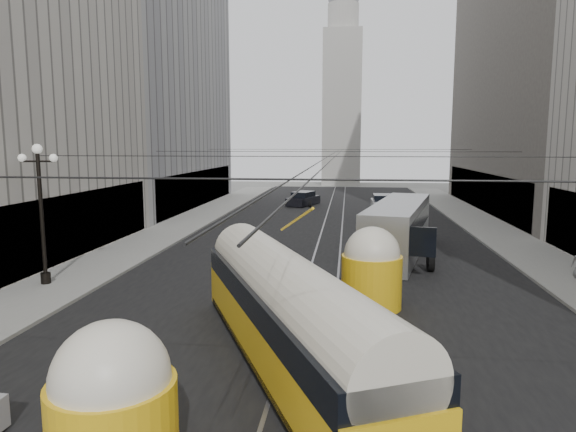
# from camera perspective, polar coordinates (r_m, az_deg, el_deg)

# --- Properties ---
(road) EXTENTS (20.00, 85.00, 0.02)m
(road) POSITION_cam_1_polar(r_m,az_deg,el_deg) (36.62, 4.77, -2.27)
(road) COLOR black
(road) RESTS_ON ground
(sidewalk_left) EXTENTS (4.00, 72.00, 0.15)m
(sidewalk_left) POSITION_cam_1_polar(r_m,az_deg,el_deg) (42.14, -11.59, -0.95)
(sidewalk_left) COLOR gray
(sidewalk_left) RESTS_ON ground
(sidewalk_right) EXTENTS (4.00, 72.00, 0.15)m
(sidewalk_right) POSITION_cam_1_polar(r_m,az_deg,el_deg) (41.48, 21.76, -1.50)
(sidewalk_right) COLOR gray
(sidewalk_right) RESTS_ON ground
(rail_left) EXTENTS (0.12, 85.00, 0.04)m
(rail_left) POSITION_cam_1_polar(r_m,az_deg,el_deg) (36.65, 3.60, -2.25)
(rail_left) COLOR gray
(rail_left) RESTS_ON ground
(rail_right) EXTENTS (0.12, 85.00, 0.04)m
(rail_right) POSITION_cam_1_polar(r_m,az_deg,el_deg) (36.60, 5.94, -2.29)
(rail_right) COLOR gray
(rail_right) RESTS_ON ground
(building_left_far) EXTENTS (12.60, 28.60, 28.60)m
(building_left_far) POSITION_cam_1_polar(r_m,az_deg,el_deg) (56.23, -16.09, 15.67)
(building_left_far) COLOR #999999
(building_left_far) RESTS_ON ground
(building_right_far) EXTENTS (12.60, 32.60, 32.60)m
(building_right_far) POSITION_cam_1_polar(r_m,az_deg,el_deg) (55.71, 27.67, 17.25)
(building_right_far) COLOR #514C47
(building_right_far) RESTS_ON ground
(distant_tower) EXTENTS (6.00, 6.00, 31.36)m
(distant_tower) POSITION_cam_1_polar(r_m,az_deg,el_deg) (83.95, 6.04, 13.75)
(distant_tower) COLOR #B2AFA8
(distant_tower) RESTS_ON ground
(lamppost_left_mid) EXTENTS (1.86, 0.44, 6.37)m
(lamppost_left_mid) POSITION_cam_1_polar(r_m,az_deg,el_deg) (25.69, -25.76, 1.02)
(lamppost_left_mid) COLOR black
(lamppost_left_mid) RESTS_ON sidewalk_left
(catenary) EXTENTS (25.00, 72.00, 0.23)m
(catenary) POSITION_cam_1_polar(r_m,az_deg,el_deg) (35.03, 5.02, 6.94)
(catenary) COLOR black
(catenary) RESTS_ON ground
(streetcar) EXTENTS (7.72, 14.02, 3.33)m
(streetcar) POSITION_cam_1_polar(r_m,az_deg,el_deg) (15.28, 0.08, -10.66)
(streetcar) COLOR yellow
(streetcar) RESTS_ON ground
(city_bus) EXTENTS (5.19, 12.58, 3.10)m
(city_bus) POSITION_cam_1_polar(r_m,az_deg,el_deg) (31.05, 12.19, -1.10)
(city_bus) COLOR #989A9D
(city_bus) RESTS_ON ground
(sedan_white_far) EXTENTS (2.11, 5.01, 1.58)m
(sedan_white_far) POSITION_cam_1_polar(r_m,az_deg,el_deg) (51.54, 10.47, 1.41)
(sedan_white_far) COLOR white
(sedan_white_far) RESTS_ON ground
(sedan_dark_far) EXTENTS (3.46, 5.11, 1.49)m
(sedan_dark_far) POSITION_cam_1_polar(r_m,az_deg,el_deg) (54.81, 1.70, 1.89)
(sedan_dark_far) COLOR black
(sedan_dark_far) RESTS_ON ground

